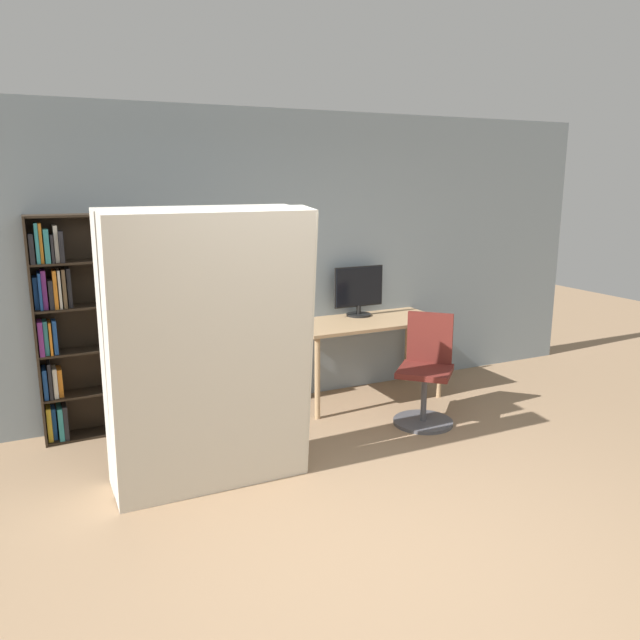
{
  "coord_description": "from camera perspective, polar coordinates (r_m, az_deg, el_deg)",
  "views": [
    {
      "loc": [
        -1.66,
        -2.63,
        2.09
      ],
      "look_at": [
        0.32,
        1.5,
        1.05
      ],
      "focal_mm": 35.0,
      "sensor_mm": 36.0,
      "label": 1
    }
  ],
  "objects": [
    {
      "name": "mattress_near",
      "position": [
        4.13,
        -9.65,
        -3.27
      ],
      "size": [
        1.32,
        0.43,
        1.92
      ],
      "color": "beige",
      "rests_on": "ground"
    },
    {
      "name": "desk",
      "position": [
        5.96,
        4.3,
        -0.88
      ],
      "size": [
        1.44,
        0.69,
        0.78
      ],
      "color": "tan",
      "rests_on": "ground"
    },
    {
      "name": "bookshelf",
      "position": [
        5.38,
        -22.09,
        -0.62
      ],
      "size": [
        0.65,
        0.26,
        1.82
      ],
      "color": "#2D2319",
      "rests_on": "ground"
    },
    {
      "name": "office_chair",
      "position": [
        5.51,
        9.63,
        -5.33
      ],
      "size": [
        0.62,
        0.62,
        0.95
      ],
      "color": "#4C4C51",
      "rests_on": "ground"
    },
    {
      "name": "ground_plane",
      "position": [
        3.75,
        5.92,
        -21.17
      ],
      "size": [
        16.0,
        16.0,
        0.0
      ],
      "primitive_type": "plane",
      "color": "#937556"
    },
    {
      "name": "wall_back",
      "position": [
        5.68,
        -8.45,
        5.18
      ],
      "size": [
        8.0,
        0.06,
        2.7
      ],
      "color": "gray",
      "rests_on": "ground"
    },
    {
      "name": "monitor",
      "position": [
        6.07,
        3.57,
        2.75
      ],
      "size": [
        0.52,
        0.24,
        0.49
      ],
      "color": "black",
      "rests_on": "desk"
    },
    {
      "name": "mattress_far",
      "position": [
        4.39,
        -10.66,
        -2.38
      ],
      "size": [
        1.32,
        0.35,
        1.92
      ],
      "color": "beige",
      "rests_on": "ground"
    }
  ]
}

